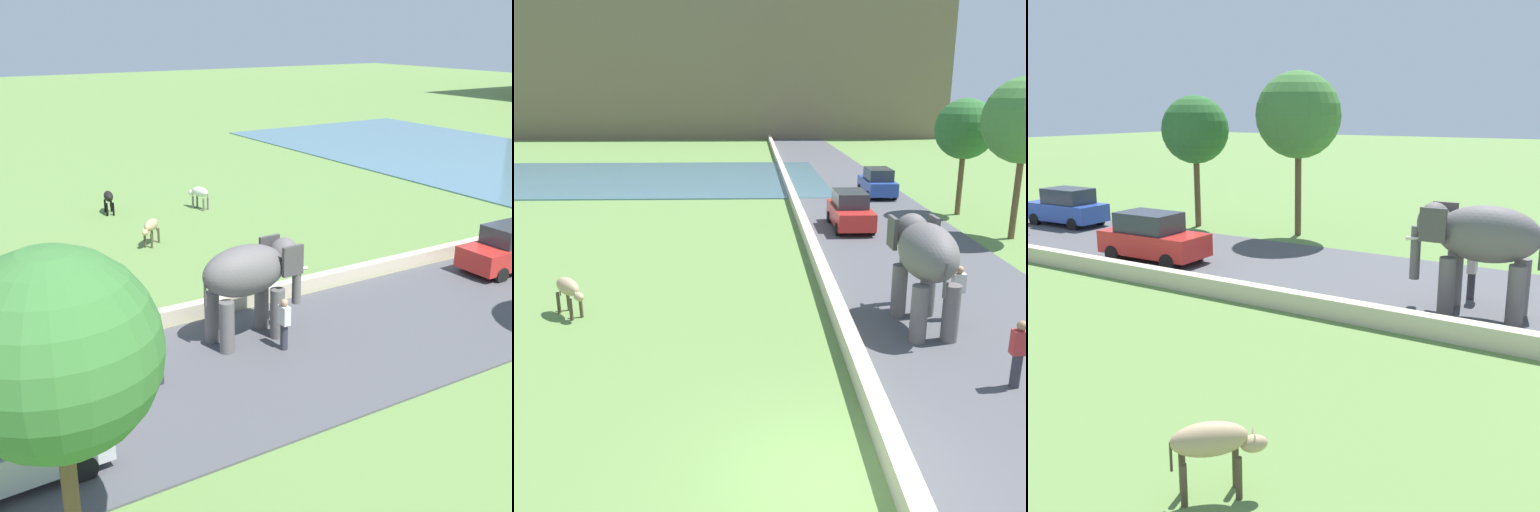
# 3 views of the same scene
# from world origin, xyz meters

# --- Properties ---
(ground_plane) EXTENTS (220.00, 220.00, 0.00)m
(ground_plane) POSITION_xyz_m (0.00, 0.00, 0.00)
(ground_plane) COLOR #608442
(barrier_wall) EXTENTS (0.40, 110.00, 0.55)m
(barrier_wall) POSITION_xyz_m (1.20, 18.00, 0.27)
(barrier_wall) COLOR beige
(barrier_wall) RESTS_ON ground
(lake) EXTENTS (36.00, 18.00, 0.08)m
(lake) POSITION_xyz_m (-14.00, 34.65, 0.04)
(lake) COLOR slate
(lake) RESTS_ON ground
(elephant) EXTENTS (1.50, 3.49, 2.99)m
(elephant) POSITION_xyz_m (3.42, 6.42, 2.04)
(elephant) COLOR #605B5B
(elephant) RESTS_ON ground
(person_beside_elephant) EXTENTS (0.36, 0.22, 1.63)m
(person_beside_elephant) POSITION_xyz_m (4.59, 6.81, 0.87)
(person_beside_elephant) COLOR #33333D
(person_beside_elephant) RESTS_ON ground
(person_trailing) EXTENTS (0.36, 0.22, 1.63)m
(person_trailing) POSITION_xyz_m (4.53, 2.95, 0.87)
(person_trailing) COLOR #33333D
(person_trailing) RESTS_ON ground
(car_red) EXTENTS (1.82, 4.01, 1.80)m
(car_red) POSITION_xyz_m (3.42, 17.93, 0.90)
(car_red) COLOR red
(car_red) RESTS_ON ground
(car_silver) EXTENTS (1.88, 4.04, 1.80)m
(car_silver) POSITION_xyz_m (6.58, -1.38, 0.90)
(car_silver) COLOR #B7B7BC
(car_silver) RESTS_ON ground
(cow_black) EXTENTS (1.42, 0.67, 1.15)m
(cow_black) POSITION_xyz_m (-12.45, 7.74, 0.84)
(cow_black) COLOR black
(cow_black) RESTS_ON ground
(cow_tan) EXTENTS (1.21, 1.23, 1.15)m
(cow_tan) POSITION_xyz_m (-6.58, 7.48, 0.84)
(cow_tan) COLOR tan
(cow_tan) RESTS_ON ground
(cow_white) EXTENTS (1.42, 0.75, 1.15)m
(cow_white) POSITION_xyz_m (-10.89, 12.00, 0.84)
(cow_white) COLOR silver
(cow_white) RESTS_ON ground
(tree_near) EXTENTS (3.38, 3.38, 5.90)m
(tree_near) POSITION_xyz_m (9.64, -0.86, 4.19)
(tree_near) COLOR brown
(tree_near) RESTS_ON ground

